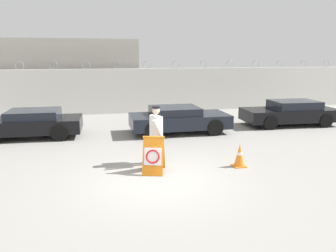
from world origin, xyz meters
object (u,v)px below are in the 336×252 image
(security_guard, at_px, (156,132))
(parked_car_far_side, at_px, (290,113))
(parked_car_front_coupe, at_px, (30,123))
(parked_car_rear_sedan, at_px, (178,119))
(barricade_sign, at_px, (154,155))
(traffic_cone_near, at_px, (240,155))

(security_guard, xyz_separation_m, parked_car_far_side, (7.59, 4.24, -0.42))
(parked_car_front_coupe, xyz_separation_m, parked_car_rear_sedan, (6.23, -0.60, 0.01))
(security_guard, bearing_deg, barricade_sign, -35.85)
(barricade_sign, bearing_deg, parked_car_front_coupe, 146.66)
(traffic_cone_near, xyz_separation_m, parked_car_far_side, (5.16, 5.14, 0.26))
(traffic_cone_near, bearing_deg, parked_car_far_side, 44.85)
(barricade_sign, relative_size, traffic_cone_near, 1.51)
(barricade_sign, xyz_separation_m, security_guard, (0.24, 0.78, 0.50))
(parked_car_front_coupe, relative_size, parked_car_rear_sedan, 0.99)
(traffic_cone_near, bearing_deg, barricade_sign, 177.60)
(traffic_cone_near, distance_m, parked_car_far_side, 7.29)
(security_guard, distance_m, traffic_cone_near, 2.68)
(traffic_cone_near, relative_size, parked_car_front_coupe, 0.17)
(barricade_sign, height_order, security_guard, security_guard)
(parked_car_rear_sedan, relative_size, parked_car_far_side, 0.93)
(security_guard, relative_size, parked_car_far_side, 0.39)
(security_guard, height_order, traffic_cone_near, security_guard)
(barricade_sign, relative_size, parked_car_rear_sedan, 0.25)
(barricade_sign, distance_m, parked_car_front_coupe, 6.78)
(barricade_sign, relative_size, parked_car_front_coupe, 0.25)
(parked_car_far_side, bearing_deg, barricade_sign, 36.46)
(security_guard, bearing_deg, parked_car_rear_sedan, 136.17)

